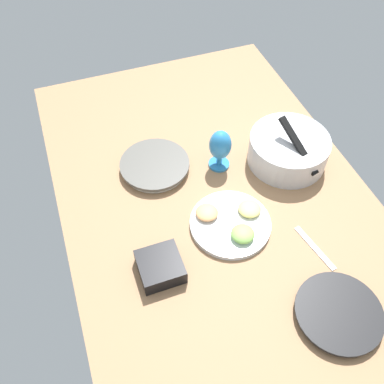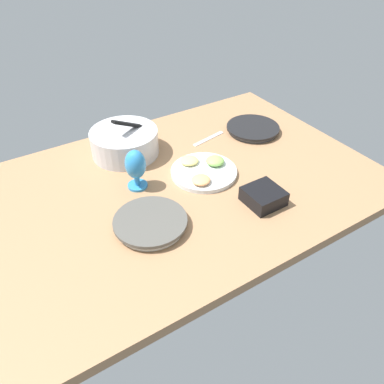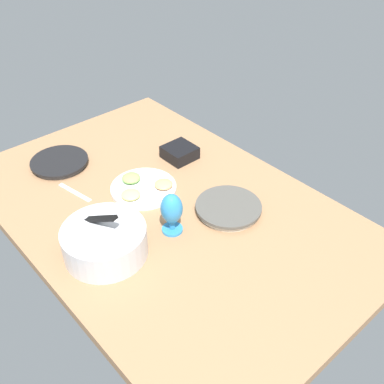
% 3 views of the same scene
% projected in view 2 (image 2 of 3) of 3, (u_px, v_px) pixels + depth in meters
% --- Properties ---
extents(ground_plane, '(1.60, 1.04, 0.04)m').
position_uv_depth(ground_plane, '(173.00, 189.00, 1.49)').
color(ground_plane, '#99704C').
extents(dinner_plate_left, '(0.25, 0.25, 0.03)m').
position_uv_depth(dinner_plate_left, '(150.00, 223.00, 1.29)').
color(dinner_plate_left, silver).
rests_on(dinner_plate_left, ground_plane).
extents(dinner_plate_right, '(0.25, 0.25, 0.03)m').
position_uv_depth(dinner_plate_right, '(253.00, 129.00, 1.80)').
color(dinner_plate_right, '#4C4C51').
rests_on(dinner_plate_right, ground_plane).
extents(mixing_bowl, '(0.30, 0.28, 0.18)m').
position_uv_depth(mixing_bowl, '(125.00, 141.00, 1.63)').
color(mixing_bowl, silver).
rests_on(mixing_bowl, ground_plane).
extents(fruit_platter, '(0.26, 0.26, 0.05)m').
position_uv_depth(fruit_platter, '(204.00, 171.00, 1.53)').
color(fruit_platter, silver).
rests_on(fruit_platter, ground_plane).
extents(hurricane_glass_blue, '(0.08, 0.08, 0.16)m').
position_uv_depth(hurricane_glass_blue, '(136.00, 166.00, 1.42)').
color(hurricane_glass_blue, '#2E84C6').
rests_on(hurricane_glass_blue, ground_plane).
extents(square_bowl_black, '(0.13, 0.13, 0.06)m').
position_uv_depth(square_bowl_black, '(264.00, 196.00, 1.38)').
color(square_bowl_black, black).
rests_on(square_bowl_black, ground_plane).
extents(fork_by_right_plate, '(0.18, 0.05, 0.01)m').
position_uv_depth(fork_by_right_plate, '(209.00, 138.00, 1.75)').
color(fork_by_right_plate, silver).
rests_on(fork_by_right_plate, ground_plane).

